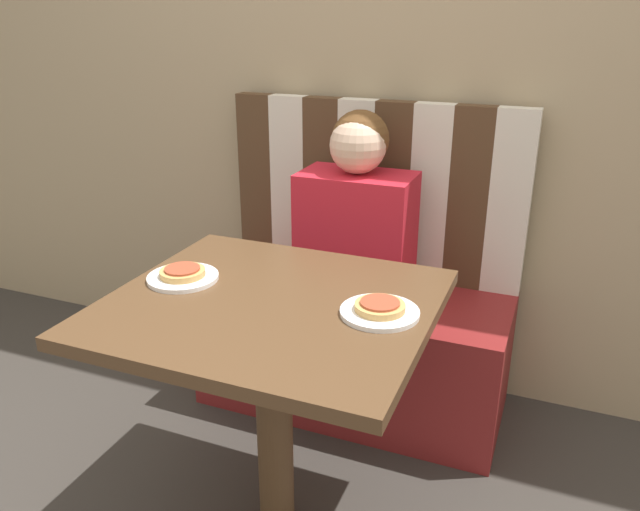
{
  "coord_description": "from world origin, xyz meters",
  "views": [
    {
      "loc": [
        0.65,
        -1.27,
        1.41
      ],
      "look_at": [
        0.0,
        0.33,
        0.73
      ],
      "focal_mm": 35.0,
      "sensor_mm": 36.0,
      "label": 1
    }
  ],
  "objects_px": {
    "pizza_left": "(182,272)",
    "pizza_right": "(380,306)",
    "plate_right": "(380,312)",
    "person": "(357,211)",
    "plate_left": "(183,277)"
  },
  "relations": [
    {
      "from": "pizza_left",
      "to": "pizza_right",
      "type": "distance_m",
      "value": 0.56
    },
    {
      "from": "plate_right",
      "to": "pizza_left",
      "type": "relative_size",
      "value": 1.57
    },
    {
      "from": "plate_right",
      "to": "pizza_right",
      "type": "height_order",
      "value": "pizza_right"
    },
    {
      "from": "person",
      "to": "pizza_right",
      "type": "relative_size",
      "value": 5.25
    },
    {
      "from": "plate_left",
      "to": "pizza_left",
      "type": "relative_size",
      "value": 1.57
    },
    {
      "from": "plate_right",
      "to": "pizza_right",
      "type": "bearing_deg",
      "value": 0.0
    },
    {
      "from": "person",
      "to": "plate_left",
      "type": "xyz_separation_m",
      "value": [
        -0.28,
        -0.64,
        -0.03
      ]
    },
    {
      "from": "plate_left",
      "to": "plate_right",
      "type": "height_order",
      "value": "same"
    },
    {
      "from": "person",
      "to": "pizza_right",
      "type": "height_order",
      "value": "person"
    },
    {
      "from": "pizza_left",
      "to": "pizza_right",
      "type": "height_order",
      "value": "same"
    },
    {
      "from": "pizza_right",
      "to": "plate_left",
      "type": "bearing_deg",
      "value": 180.0
    },
    {
      "from": "person",
      "to": "plate_right",
      "type": "relative_size",
      "value": 3.34
    },
    {
      "from": "plate_left",
      "to": "plate_right",
      "type": "bearing_deg",
      "value": 0.0
    },
    {
      "from": "pizza_left",
      "to": "plate_left",
      "type": "bearing_deg",
      "value": 0.0
    },
    {
      "from": "plate_right",
      "to": "pizza_right",
      "type": "distance_m",
      "value": 0.02
    }
  ]
}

